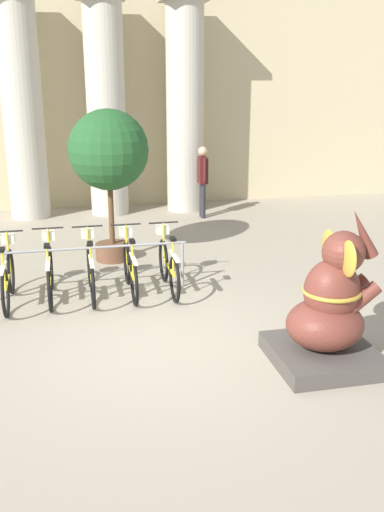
{
  "coord_description": "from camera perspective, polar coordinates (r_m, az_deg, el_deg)",
  "views": [
    {
      "loc": [
        -1.06,
        -6.62,
        3.24
      ],
      "look_at": [
        0.51,
        0.41,
        1.0
      ],
      "focal_mm": 40.0,
      "sensor_mm": 36.0,
      "label": 1
    }
  ],
  "objects": [
    {
      "name": "ground_plane",
      "position": [
        7.45,
        -3.2,
        -8.55
      ],
      "size": [
        60.0,
        60.0,
        0.0
      ],
      "primitive_type": "plane",
      "color": "#9E937F"
    },
    {
      "name": "building_facade",
      "position": [
        15.26,
        -8.96,
        16.17
      ],
      "size": [
        20.0,
        0.2,
        6.0
      ],
      "color": "#C6B78E",
      "rests_on": "ground_plane"
    },
    {
      "name": "column_left",
      "position": [
        14.26,
        -16.62,
        14.1
      ],
      "size": [
        1.16,
        1.16,
        5.16
      ],
      "color": "#BCB7A8",
      "rests_on": "ground_plane"
    },
    {
      "name": "column_middle",
      "position": [
        14.28,
        -8.6,
        14.6
      ],
      "size": [
        1.16,
        1.16,
        5.16
      ],
      "color": "#BCB7A8",
      "rests_on": "ground_plane"
    },
    {
      "name": "column_right",
      "position": [
        14.55,
        -0.71,
        14.83
      ],
      "size": [
        1.16,
        1.16,
        5.16
      ],
      "color": "#BCB7A8",
      "rests_on": "ground_plane"
    },
    {
      "name": "bike_rack",
      "position": [
        8.98,
        -10.2,
        -0.21
      ],
      "size": [
        3.04,
        0.05,
        0.77
      ],
      "color": "gray",
      "rests_on": "ground_plane"
    },
    {
      "name": "bicycle_0",
      "position": [
        8.93,
        -17.92,
        -2.02
      ],
      "size": [
        0.48,
        1.69,
        1.03
      ],
      "color": "black",
      "rests_on": "ground_plane"
    },
    {
      "name": "bicycle_1",
      "position": [
        8.95,
        -14.01,
        -1.64
      ],
      "size": [
        0.48,
        1.69,
        1.03
      ],
      "color": "black",
      "rests_on": "ground_plane"
    },
    {
      "name": "bicycle_2",
      "position": [
        8.93,
        -10.11,
        -1.42
      ],
      "size": [
        0.48,
        1.69,
        1.03
      ],
      "color": "black",
      "rests_on": "ground_plane"
    },
    {
      "name": "bicycle_3",
      "position": [
        8.96,
        -6.22,
        -1.19
      ],
      "size": [
        0.48,
        1.69,
        1.03
      ],
      "color": "black",
      "rests_on": "ground_plane"
    },
    {
      "name": "bicycle_4",
      "position": [
        9.04,
        -2.38,
        -0.94
      ],
      "size": [
        0.48,
        1.69,
        1.03
      ],
      "color": "black",
      "rests_on": "ground_plane"
    },
    {
      "name": "elephant_statue",
      "position": [
        6.86,
        13.55,
        -5.57
      ],
      "size": [
        1.2,
        1.2,
        1.89
      ],
      "color": "#4C4742",
      "rests_on": "ground_plane"
    },
    {
      "name": "person_pedestrian",
      "position": [
        13.82,
        1.07,
        8.07
      ],
      "size": [
        0.23,
        0.47,
        1.72
      ],
      "color": "#28282D",
      "rests_on": "ground_plane"
    },
    {
      "name": "potted_tree",
      "position": [
        10.4,
        -8.33,
        10.02
      ],
      "size": [
        1.44,
        1.44,
        2.76
      ],
      "color": "brown",
      "rests_on": "ground_plane"
    }
  ]
}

